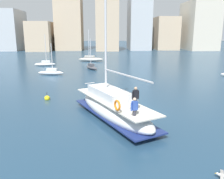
# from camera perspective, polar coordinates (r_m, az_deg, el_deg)

# --- Properties ---
(ground_plane) EXTENTS (400.00, 400.00, 0.00)m
(ground_plane) POSITION_cam_1_polar(r_m,az_deg,el_deg) (19.89, 4.41, -5.02)
(ground_plane) COLOR navy
(main_sailboat) EXTENTS (6.32, 9.69, 11.82)m
(main_sailboat) POSITION_cam_1_polar(r_m,az_deg,el_deg) (17.67, 0.20, -4.29)
(main_sailboat) COLOR silver
(main_sailboat) RESTS_ON ground
(moored_sloop_near) EXTENTS (4.12, 1.26, 6.13)m
(moored_sloop_near) POSITION_cam_1_polar(r_m,az_deg,el_deg) (48.97, -15.89, 6.07)
(moored_sloop_near) COLOR white
(moored_sloop_near) RESTS_ON ground
(moored_sloop_far) EXTENTS (2.64, 3.77, 5.46)m
(moored_sloop_far) POSITION_cam_1_polar(r_m,az_deg,el_deg) (42.62, -4.99, 5.47)
(moored_sloop_far) COLOR #4C4C51
(moored_sloop_far) RESTS_ON ground
(moored_catamaran) EXTENTS (4.08, 1.42, 4.86)m
(moored_catamaran) POSITION_cam_1_polar(r_m,az_deg,el_deg) (37.93, -14.58, 4.11)
(moored_catamaran) COLOR silver
(moored_catamaran) RESTS_ON ground
(moored_cutter_right) EXTENTS (5.89, 2.06, 7.17)m
(moored_cutter_right) POSITION_cam_1_polar(r_m,az_deg,el_deg) (55.01, -5.14, 7.40)
(moored_cutter_right) COLOR #B7B2A8
(moored_cutter_right) RESTS_ON ground
(seagull) EXTENTS (0.59, 0.96, 0.17)m
(seagull) POSITION_cam_1_polar(r_m,az_deg,el_deg) (12.01, 25.01, -18.24)
(seagull) COLOR silver
(seagull) RESTS_ON ground
(mooring_buoy) EXTENTS (0.54, 0.54, 0.87)m
(mooring_buoy) POSITION_cam_1_polar(r_m,az_deg,el_deg) (23.70, -15.44, -2.04)
(mooring_buoy) COLOR yellow
(mooring_buoy) RESTS_ON ground
(waterfront_buildings) EXTENTS (83.66, 18.49, 24.84)m
(waterfront_buildings) POSITION_cam_1_polar(r_m,az_deg,el_deg) (94.85, -0.75, 15.21)
(waterfront_buildings) COLOR #B2B7BC
(waterfront_buildings) RESTS_ON ground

